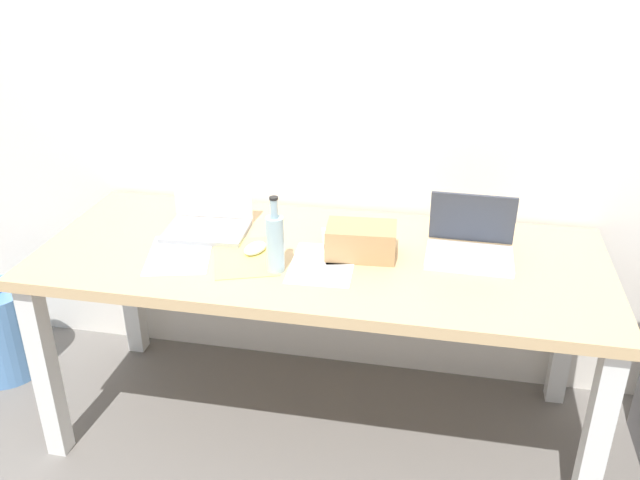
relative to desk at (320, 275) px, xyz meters
The scene contains 13 objects.
ground_plane 0.65m from the desk, ahead, with size 8.00×8.00×0.00m, color slate.
back_wall 0.79m from the desk, 90.00° to the left, with size 5.20×0.08×2.60m, color silver.
desk is the anchor object (origin of this frame).
laptop_left 0.47m from the desk, 165.97° to the left, with size 0.31×0.25×0.21m.
laptop_right 0.53m from the desk, ahead, with size 0.29×0.23×0.20m.
beer_bottle 0.27m from the desk, 127.80° to the right, with size 0.06×0.06×0.26m.
computer_mouse 0.25m from the desk, 169.63° to the right, with size 0.06×0.10×0.03m, color silver.
cardboard_box 0.20m from the desk, ahead, with size 0.23×0.15×0.11m, color tan.
paper_sheet_center 0.12m from the desk, 73.01° to the right, with size 0.21×0.30×0.00m, color white.
paper_sheet_near_back 0.16m from the desk, 38.24° to the left, with size 0.21×0.30×0.00m, color white.
paper_yellow_folder 0.27m from the desk, 161.11° to the right, with size 0.21×0.30×0.00m, color #F4E06B.
paper_sheet_front_left 0.49m from the desk, 167.05° to the right, with size 0.21×0.30×0.00m, color white.
water_cooler_jug 1.47m from the desk, behind, with size 0.29×0.29×0.45m.
Camera 1 is at (0.40, -2.03, 1.79)m, focal length 37.78 mm.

